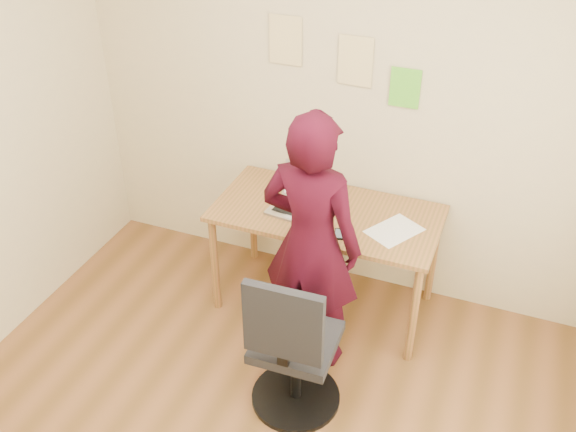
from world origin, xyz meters
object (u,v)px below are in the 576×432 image
at_px(desk, 326,223).
at_px(person, 311,244).
at_px(phone, 339,234).
at_px(laptop, 301,201).
at_px(office_chair, 292,354).

xyz_separation_m(desk, person, (0.06, -0.45, 0.16)).
relative_size(phone, person, 0.07).
relative_size(laptop, person, 0.23).
relative_size(laptop, office_chair, 0.38).
height_order(phone, person, person).
bearing_deg(desk, laptop, -171.93).
xyz_separation_m(laptop, office_chair, (0.29, -0.89, -0.38)).
height_order(desk, person, person).
bearing_deg(person, office_chair, 103.44).
xyz_separation_m(desk, laptop, (-0.17, -0.02, 0.14)).
distance_m(office_chair, person, 0.61).
bearing_deg(phone, person, -122.76).
distance_m(desk, office_chair, 0.95).
bearing_deg(office_chair, desk, 95.75).
height_order(laptop, office_chair, laptop).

